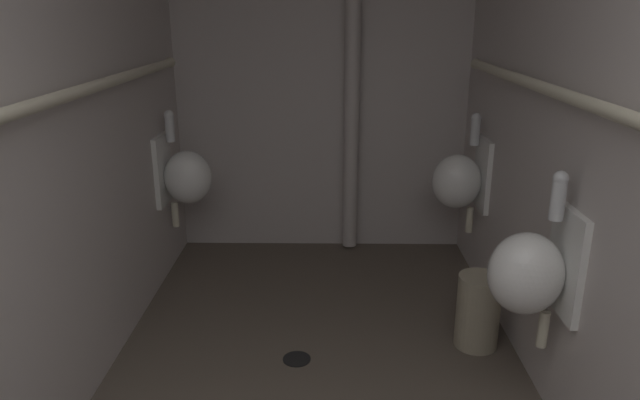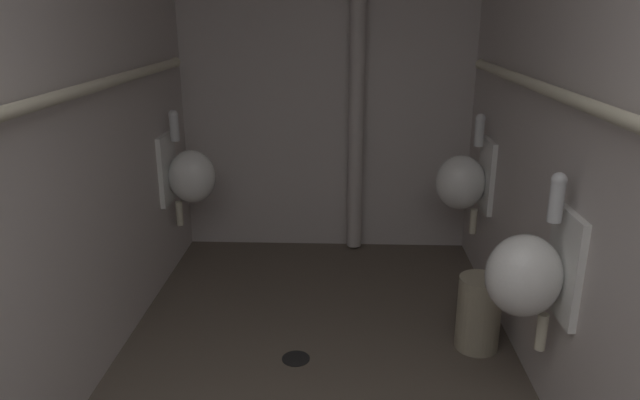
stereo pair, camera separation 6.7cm
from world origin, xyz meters
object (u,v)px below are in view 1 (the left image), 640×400
object	(u,v)px
standpipe_back_wall	(352,74)
floor_drain	(297,359)
urinal_left_mid	(184,176)
urinal_right_far	(460,180)
urinal_right_mid	(531,271)
waste_bin	(478,311)

from	to	relation	value
standpipe_back_wall	floor_drain	distance (m)	1.93
standpipe_back_wall	floor_drain	size ratio (longest dim) A/B	17.58
urinal_left_mid	urinal_right_far	size ratio (longest dim) A/B	1.00
urinal_right_mid	standpipe_back_wall	size ratio (longest dim) A/B	0.31
standpipe_back_wall	waste_bin	distance (m)	1.78
waste_bin	standpipe_back_wall	bearing A→B (deg)	115.31
standpipe_back_wall	floor_drain	xyz separation A→B (m)	(-0.31, -1.44, -1.25)
urinal_left_mid	urinal_right_mid	xyz separation A→B (m)	(1.72, -1.39, 0.00)
urinal_left_mid	waste_bin	distance (m)	1.94
urinal_left_mid	urinal_right_far	xyz separation A→B (m)	(1.72, -0.07, 0.00)
urinal_right_mid	floor_drain	bearing A→B (deg)	158.77
urinal_left_mid	urinal_right_mid	world-z (taller)	same
urinal_right_far	urinal_left_mid	bearing A→B (deg)	177.64
urinal_left_mid	urinal_right_far	distance (m)	1.72
urinal_right_far	standpipe_back_wall	bearing A→B (deg)	142.84
standpipe_back_wall	waste_bin	world-z (taller)	standpipe_back_wall
urinal_right_mid	waste_bin	bearing A→B (deg)	94.93
urinal_right_mid	waste_bin	size ratio (longest dim) A/B	1.95
urinal_right_mid	standpipe_back_wall	xyz separation A→B (m)	(-0.66, 1.82, 0.59)
urinal_right_mid	floor_drain	world-z (taller)	urinal_right_mid
urinal_right_far	waste_bin	distance (m)	0.92
urinal_right_mid	urinal_left_mid	bearing A→B (deg)	141.08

